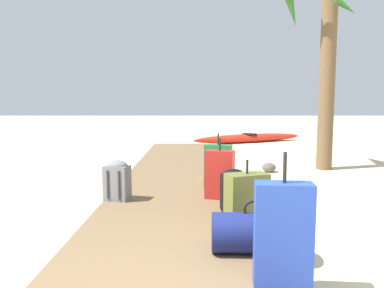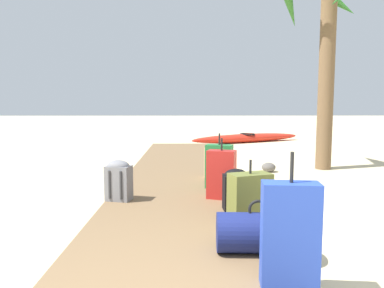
{
  "view_description": "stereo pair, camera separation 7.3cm",
  "coord_description": "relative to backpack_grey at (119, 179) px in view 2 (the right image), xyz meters",
  "views": [
    {
      "loc": [
        0.18,
        -1.48,
        1.31
      ],
      "look_at": [
        0.18,
        5.21,
        0.55
      ],
      "focal_mm": 34.65,
      "sensor_mm": 36.0,
      "label": 1
    },
    {
      "loc": [
        0.11,
        -1.48,
        1.31
      ],
      "look_at": [
        0.18,
        5.21,
        0.55
      ],
      "focal_mm": 34.65,
      "sensor_mm": 36.0,
      "label": 2
    }
  ],
  "objects": [
    {
      "name": "ground_plane",
      "position": [
        0.76,
        0.7,
        -0.35
      ],
      "size": [
        60.0,
        60.0,
        0.0
      ],
      "primitive_type": "plane",
      "color": "beige"
    },
    {
      "name": "boardwalk",
      "position": [
        0.76,
        1.65,
        -0.31
      ],
      "size": [
        1.86,
        9.47,
        0.08
      ],
      "primitive_type": "cube",
      "color": "brown",
      "rests_on": "ground"
    },
    {
      "name": "backpack_grey",
      "position": [
        0.0,
        0.0,
        0.0
      ],
      "size": [
        0.34,
        0.28,
        0.51
      ],
      "color": "slate",
      "rests_on": "boardwalk"
    },
    {
      "name": "backpack_black",
      "position": [
        1.41,
        -0.45,
        -0.02
      ],
      "size": [
        0.29,
        0.24,
        0.48
      ],
      "color": "black",
      "rests_on": "boardwalk"
    },
    {
      "name": "duffel_bag_navy",
      "position": [
        1.44,
        -1.64,
        -0.1
      ],
      "size": [
        0.68,
        0.35,
        0.44
      ],
      "color": "navy",
      "rests_on": "boardwalk"
    },
    {
      "name": "suitcase_green",
      "position": [
        1.32,
        0.66,
        0.05
      ],
      "size": [
        0.42,
        0.3,
        0.79
      ],
      "color": "#237538",
      "rests_on": "boardwalk"
    },
    {
      "name": "suitcase_olive",
      "position": [
        1.49,
        -0.95,
        -0.01
      ],
      "size": [
        0.46,
        0.35,
        0.66
      ],
      "color": "olive",
      "rests_on": "boardwalk"
    },
    {
      "name": "suitcase_blue",
      "position": [
        1.54,
        -2.22,
        0.09
      ],
      "size": [
        0.39,
        0.21,
        0.91
      ],
      "color": "#2847B7",
      "rests_on": "boardwalk"
    },
    {
      "name": "backpack_tan",
      "position": [
        1.31,
        1.36,
        0.03
      ],
      "size": [
        0.36,
        0.3,
        0.56
      ],
      "color": "tan",
      "rests_on": "boardwalk"
    },
    {
      "name": "suitcase_red",
      "position": [
        1.3,
        0.07,
        0.04
      ],
      "size": [
        0.4,
        0.29,
        0.78
      ],
      "color": "red",
      "rests_on": "boardwalk"
    },
    {
      "name": "palm_tree_far_right",
      "position": [
        3.49,
        2.58,
        2.6
      ],
      "size": [
        2.12,
        2.17,
        3.98
      ],
      "color": "brown",
      "rests_on": "ground"
    },
    {
      "name": "kayak",
      "position": [
        2.8,
        7.41,
        -0.21
      ],
      "size": [
        3.87,
        2.16,
        0.29
      ],
      "color": "red",
      "rests_on": "ground"
    },
    {
      "name": "rock_right_far",
      "position": [
        2.39,
        2.29,
        -0.26
      ],
      "size": [
        0.27,
        0.26,
        0.17
      ],
      "primitive_type": "ellipsoid",
      "rotation": [
        0.0,
        0.0,
        3.11
      ],
      "color": "#5B5651",
      "rests_on": "ground"
    }
  ]
}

